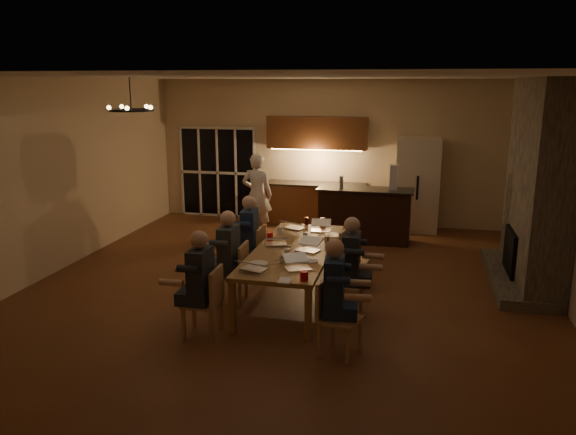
# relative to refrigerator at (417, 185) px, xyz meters

# --- Properties ---
(floor) EXTENTS (9.00, 9.00, 0.00)m
(floor) POSITION_rel_refrigerator_xyz_m (-1.90, -4.15, -1.00)
(floor) COLOR brown
(floor) RESTS_ON ground
(back_wall) EXTENTS (8.00, 0.04, 3.20)m
(back_wall) POSITION_rel_refrigerator_xyz_m (-1.90, 0.37, 0.60)
(back_wall) COLOR #C8B68D
(back_wall) RESTS_ON ground
(left_wall) EXTENTS (0.04, 9.00, 3.20)m
(left_wall) POSITION_rel_refrigerator_xyz_m (-5.92, -4.15, 0.60)
(left_wall) COLOR #C8B68D
(left_wall) RESTS_ON ground
(ceiling) EXTENTS (8.00, 9.00, 0.04)m
(ceiling) POSITION_rel_refrigerator_xyz_m (-1.90, -4.15, 2.22)
(ceiling) COLOR white
(ceiling) RESTS_ON back_wall
(french_doors) EXTENTS (1.86, 0.08, 2.10)m
(french_doors) POSITION_rel_refrigerator_xyz_m (-4.60, 0.32, 0.05)
(french_doors) COLOR black
(french_doors) RESTS_ON ground
(fireplace) EXTENTS (0.58, 2.50, 3.20)m
(fireplace) POSITION_rel_refrigerator_xyz_m (1.80, -2.95, 0.60)
(fireplace) COLOR #696152
(fireplace) RESTS_ON ground
(kitchenette) EXTENTS (2.24, 0.68, 2.40)m
(kitchenette) POSITION_rel_refrigerator_xyz_m (-2.20, 0.05, 0.20)
(kitchenette) COLOR brown
(kitchenette) RESTS_ON ground
(refrigerator) EXTENTS (0.90, 0.68, 2.00)m
(refrigerator) POSITION_rel_refrigerator_xyz_m (0.00, 0.00, 0.00)
(refrigerator) COLOR beige
(refrigerator) RESTS_ON ground
(dining_table) EXTENTS (1.10, 2.93, 0.75)m
(dining_table) POSITION_rel_refrigerator_xyz_m (-1.74, -4.35, -0.62)
(dining_table) COLOR #A17240
(dining_table) RESTS_ON ground
(bar_island) EXTENTS (1.89, 0.71, 1.08)m
(bar_island) POSITION_rel_refrigerator_xyz_m (-1.00, -1.11, -0.46)
(bar_island) COLOR black
(bar_island) RESTS_ON ground
(chair_left_near) EXTENTS (0.45, 0.45, 0.89)m
(chair_left_near) POSITION_rel_refrigerator_xyz_m (-2.58, -5.90, -0.55)
(chair_left_near) COLOR tan
(chair_left_near) RESTS_ON ground
(chair_left_mid) EXTENTS (0.45, 0.45, 0.89)m
(chair_left_mid) POSITION_rel_refrigerator_xyz_m (-2.58, -4.78, -0.55)
(chair_left_mid) COLOR tan
(chair_left_mid) RESTS_ON ground
(chair_left_far) EXTENTS (0.44, 0.44, 0.89)m
(chair_left_far) POSITION_rel_refrigerator_xyz_m (-2.59, -3.79, -0.55)
(chair_left_far) COLOR tan
(chair_left_far) RESTS_ON ground
(chair_right_near) EXTENTS (0.55, 0.55, 0.89)m
(chair_right_near) POSITION_rel_refrigerator_xyz_m (-0.82, -6.02, -0.55)
(chair_right_near) COLOR tan
(chair_right_near) RESTS_ON ground
(chair_right_mid) EXTENTS (0.49, 0.49, 0.89)m
(chair_right_mid) POSITION_rel_refrigerator_xyz_m (-0.90, -4.86, -0.55)
(chair_right_mid) COLOR tan
(chair_right_mid) RESTS_ON ground
(chair_right_far) EXTENTS (0.49, 0.49, 0.89)m
(chair_right_far) POSITION_rel_refrigerator_xyz_m (-0.89, -3.70, -0.55)
(chair_right_far) COLOR tan
(chair_right_far) RESTS_ON ground
(person_left_near) EXTENTS (0.61, 0.61, 1.38)m
(person_left_near) POSITION_rel_refrigerator_xyz_m (-2.57, -5.94, -0.31)
(person_left_near) COLOR #24272E
(person_left_near) RESTS_ON ground
(person_right_near) EXTENTS (0.65, 0.65, 1.38)m
(person_right_near) POSITION_rel_refrigerator_xyz_m (-0.91, -5.95, -0.31)
(person_right_near) COLOR #1B2D44
(person_right_near) RESTS_ON ground
(person_left_mid) EXTENTS (0.60, 0.60, 1.38)m
(person_left_mid) POSITION_rel_refrigerator_xyz_m (-2.58, -4.83, -0.31)
(person_left_mid) COLOR #32383C
(person_left_mid) RESTS_ON ground
(person_right_mid) EXTENTS (0.61, 0.61, 1.38)m
(person_right_mid) POSITION_rel_refrigerator_xyz_m (-0.84, -4.82, -0.31)
(person_right_mid) COLOR #24272E
(person_right_mid) RESTS_ON ground
(person_left_far) EXTENTS (0.65, 0.65, 1.38)m
(person_left_far) POSITION_rel_refrigerator_xyz_m (-2.60, -3.74, -0.31)
(person_left_far) COLOR #1B2D44
(person_left_far) RESTS_ON ground
(standing_person) EXTENTS (0.64, 0.43, 1.73)m
(standing_person) POSITION_rel_refrigerator_xyz_m (-3.22, -1.15, -0.14)
(standing_person) COLOR white
(standing_person) RESTS_ON ground
(chandelier) EXTENTS (0.62, 0.62, 0.03)m
(chandelier) POSITION_rel_refrigerator_xyz_m (-3.93, -4.88, 1.75)
(chandelier) COLOR black
(chandelier) RESTS_ON ceiling
(laptop_a) EXTENTS (0.39, 0.36, 0.23)m
(laptop_a) POSITION_rel_refrigerator_xyz_m (-2.03, -5.42, -0.14)
(laptop_a) COLOR silver
(laptop_a) RESTS_ON dining_table
(laptop_b) EXTENTS (0.42, 0.40, 0.23)m
(laptop_b) POSITION_rel_refrigerator_xyz_m (-1.48, -5.26, -0.14)
(laptop_b) COLOR silver
(laptop_b) RESTS_ON dining_table
(laptop_c) EXTENTS (0.39, 0.37, 0.23)m
(laptop_c) POSITION_rel_refrigerator_xyz_m (-2.04, -4.23, -0.14)
(laptop_c) COLOR silver
(laptop_c) RESTS_ON dining_table
(laptop_d) EXTENTS (0.39, 0.36, 0.23)m
(laptop_d) POSITION_rel_refrigerator_xyz_m (-1.52, -4.43, -0.14)
(laptop_d) COLOR silver
(laptop_d) RESTS_ON dining_table
(laptop_e) EXTENTS (0.41, 0.38, 0.23)m
(laptop_e) POSITION_rel_refrigerator_xyz_m (-1.98, -3.22, -0.14)
(laptop_e) COLOR silver
(laptop_e) RESTS_ON dining_table
(laptop_f) EXTENTS (0.35, 0.32, 0.23)m
(laptop_f) POSITION_rel_refrigerator_xyz_m (-1.52, -3.31, -0.14)
(laptop_f) COLOR silver
(laptop_f) RESTS_ON dining_table
(mug_front) EXTENTS (0.08, 0.08, 0.10)m
(mug_front) POSITION_rel_refrigerator_xyz_m (-1.75, -4.73, -0.20)
(mug_front) COLOR white
(mug_front) RESTS_ON dining_table
(mug_mid) EXTENTS (0.07, 0.07, 0.10)m
(mug_mid) POSITION_rel_refrigerator_xyz_m (-1.67, -3.81, -0.20)
(mug_mid) COLOR white
(mug_mid) RESTS_ON dining_table
(mug_back) EXTENTS (0.07, 0.07, 0.10)m
(mug_back) POSITION_rel_refrigerator_xyz_m (-2.14, -3.58, -0.20)
(mug_back) COLOR white
(mug_back) RESTS_ON dining_table
(redcup_near) EXTENTS (0.10, 0.10, 0.12)m
(redcup_near) POSITION_rel_refrigerator_xyz_m (-1.32, -5.67, -0.19)
(redcup_near) COLOR red
(redcup_near) RESTS_ON dining_table
(redcup_mid) EXTENTS (0.09, 0.09, 0.12)m
(redcup_mid) POSITION_rel_refrigerator_xyz_m (-2.19, -4.02, -0.19)
(redcup_mid) COLOR red
(redcup_mid) RESTS_ON dining_table
(redcup_far) EXTENTS (0.10, 0.10, 0.12)m
(redcup_far) POSITION_rel_refrigerator_xyz_m (-1.56, -2.87, -0.19)
(redcup_far) COLOR red
(redcup_far) RESTS_ON dining_table
(can_silver) EXTENTS (0.07, 0.07, 0.12)m
(can_silver) POSITION_rel_refrigerator_xyz_m (-1.74, -5.08, -0.19)
(can_silver) COLOR #B2B2B7
(can_silver) RESTS_ON dining_table
(can_cola) EXTENTS (0.07, 0.07, 0.12)m
(can_cola) POSITION_rel_refrigerator_xyz_m (-1.83, -2.91, -0.19)
(can_cola) COLOR #3F0F0C
(can_cola) RESTS_ON dining_table
(can_right) EXTENTS (0.07, 0.07, 0.12)m
(can_right) POSITION_rel_refrigerator_xyz_m (-1.30, -4.04, -0.19)
(can_right) COLOR #B2B2B7
(can_right) RESTS_ON dining_table
(plate_near) EXTENTS (0.23, 0.23, 0.02)m
(plate_near) POSITION_rel_refrigerator_xyz_m (-1.40, -4.92, -0.24)
(plate_near) COLOR white
(plate_near) RESTS_ON dining_table
(plate_left) EXTENTS (0.27, 0.27, 0.02)m
(plate_left) POSITION_rel_refrigerator_xyz_m (-2.04, -5.19, -0.24)
(plate_left) COLOR white
(plate_left) RESTS_ON dining_table
(plate_far) EXTENTS (0.27, 0.27, 0.02)m
(plate_far) POSITION_rel_refrigerator_xyz_m (-1.28, -3.55, -0.24)
(plate_far) COLOR white
(plate_far) RESTS_ON dining_table
(notepad) EXTENTS (0.16, 0.22, 0.01)m
(notepad) POSITION_rel_refrigerator_xyz_m (-1.55, -5.74, -0.24)
(notepad) COLOR white
(notepad) RESTS_ON dining_table
(bar_bottle) EXTENTS (0.08, 0.08, 0.24)m
(bar_bottle) POSITION_rel_refrigerator_xyz_m (-1.48, -1.15, 0.20)
(bar_bottle) COLOR #99999E
(bar_bottle) RESTS_ON bar_island
(bar_blender) EXTENTS (0.15, 0.15, 0.48)m
(bar_blender) POSITION_rel_refrigerator_xyz_m (-0.46, -1.09, 0.32)
(bar_blender) COLOR silver
(bar_blender) RESTS_ON bar_island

